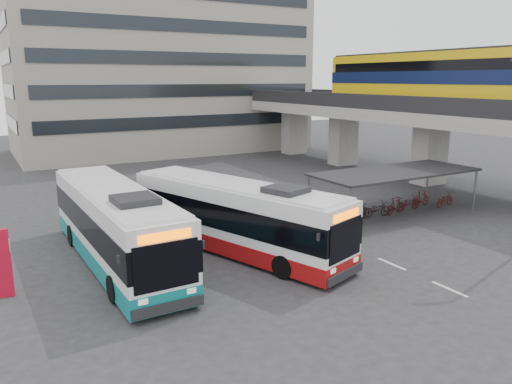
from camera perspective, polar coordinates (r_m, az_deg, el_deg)
ground at (r=22.89m, az=5.41°, el=-6.98°), size 120.00×120.00×0.00m
viaduct at (r=40.40m, az=17.46°, el=10.14°), size 8.00×32.00×9.68m
bike_shelter at (r=30.06m, az=15.51°, el=0.12°), size 10.00×4.00×2.54m
office_block at (r=56.85m, az=-11.15°, el=17.43°), size 30.00×15.00×25.00m
road_markings at (r=22.28m, az=15.24°, el=-7.94°), size 0.15×7.60×0.01m
bus_main at (r=22.69m, az=-2.32°, el=-2.89°), size 6.07×11.76×3.42m
bus_teal at (r=21.97m, az=-15.76°, el=-3.76°), size 2.84×12.04×3.54m
pedestrian at (r=24.31m, az=-10.43°, el=-3.74°), size 0.70×0.77×1.77m
sign_totem_mid at (r=20.17m, az=-26.92°, el=-7.18°), size 0.55×0.27×2.55m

